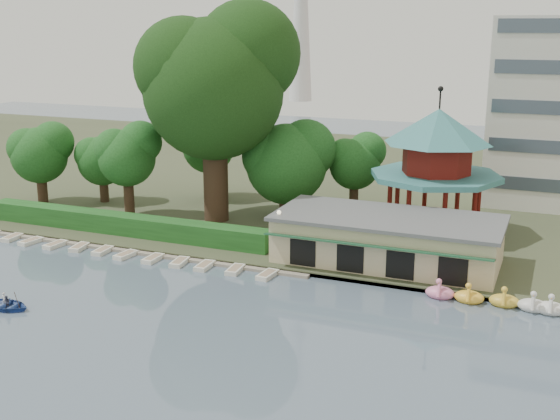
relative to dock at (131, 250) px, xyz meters
The scene contains 13 objects.
ground_plane 20.97m from the dock, 55.10° to the right, with size 220.00×220.00×0.00m, color slate.
shore 36.81m from the dock, 70.97° to the left, with size 220.00×70.00×0.40m, color #424930.
embankment 12.00m from the dock, ahead, with size 220.00×0.60×0.30m, color gray.
dock is the anchor object (origin of this frame).
boathouse 22.62m from the dock, 12.24° to the left, with size 18.60×9.39×3.90m.
pavilion 29.14m from the dock, 31.66° to the left, with size 12.40×12.40×13.50m.
hedge 4.61m from the dock, 132.27° to the left, with size 30.00×2.00×1.80m, color #215B20.
lamp_post 13.99m from the dock, ahead, with size 0.36×0.36×4.28m.
big_tree 18.45m from the dock, 73.88° to the left, with size 15.06×14.03×21.58m.
small_trees 15.36m from the dock, 90.59° to the left, with size 39.24×15.93×9.92m.
swan_boats 32.69m from the dock, ahead, with size 13.24×2.01×1.92m.
moored_rowboats 1.59m from the dock, 117.10° to the right, with size 30.09×2.71×0.36m.
rowboat_with_passengers 14.45m from the dock, 93.32° to the right, with size 5.19×3.75×2.01m.
Camera 1 is at (22.70, -32.79, 19.66)m, focal length 45.00 mm.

